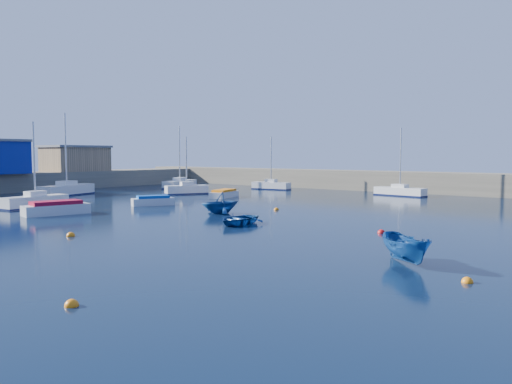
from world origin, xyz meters
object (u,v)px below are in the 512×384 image
Objects in this scene: sailboat_6 at (400,191)px; sailboat_3 at (187,189)px; dinghy_left at (220,203)px; sailboat_4 at (180,184)px; dinghy_right at (406,249)px; brick_shed_a at (75,159)px; sailboat_5 at (271,185)px; motorboat_1 at (153,201)px; sailboat_2 at (67,190)px; sailboat_1 at (35,201)px; motorboat_0 at (56,208)px; motorboat_2 at (224,194)px; dinghy_center at (238,219)px.

sailboat_3 is at bearing 129.48° from sailboat_6.
sailboat_3 is at bearing 161.61° from dinghy_left.
dinghy_right is at bearing -49.98° from sailboat_4.
brick_shed_a is 21.61m from sailboat_3.
sailboat_5 is 1.78× the size of motorboat_1.
sailboat_2 is 17.32m from motorboat_1.
sailboat_1 reaches higher than brick_shed_a.
sailboat_3 reaches higher than motorboat_0.
sailboat_6 is 1.93× the size of motorboat_1.
motorboat_2 is at bearing -172.49° from sailboat_5.
sailboat_6 reaches higher than sailboat_1.
sailboat_2 is at bearing 116.59° from dinghy_right.
sailboat_2 is 2.38× the size of motorboat_1.
brick_shed_a reaches higher than motorboat_0.
motorboat_0 is at bearing 164.34° from sailboat_6.
brick_shed_a is at bearing -160.81° from sailboat_4.
dinghy_right is (35.03, -1.54, 0.06)m from sailboat_1.
dinghy_center is at bearing -54.84° from sailboat_4.
dinghy_left is 0.98× the size of dinghy_right.
sailboat_6 is at bearing 53.48° from sailboat_1.
motorboat_1 is (0.37, 9.51, -0.08)m from motorboat_0.
sailboat_3 is 1.33× the size of motorboat_0.
dinghy_left is (25.84, -19.44, 0.28)m from sailboat_4.
sailboat_4 is 53.15m from dinghy_right.
motorboat_1 is (4.40, -24.35, -0.12)m from sailboat_5.
sailboat_1 is 1.48× the size of motorboat_0.
sailboat_1 is 10.35m from motorboat_1.
sailboat_4 is 1.22× the size of sailboat_5.
sailboat_1 is 1.07× the size of sailboat_5.
sailboat_2 is 1.34× the size of sailboat_5.
sailboat_2 is at bearing -108.98° from sailboat_3.
sailboat_5 is (2.21, 32.31, -0.04)m from sailboat_1.
sailboat_6 is 2.36× the size of dinghy_left.
sailboat_5 is 28.52m from dinghy_left.
dinghy_left is at bearing 23.24° from motorboat_1.
dinghy_right is (35.85, -20.86, 0.06)m from sailboat_3.
motorboat_0 is at bearing -18.80° from sailboat_1.
sailboat_2 is at bearing -167.03° from dinghy_left.
dinghy_left is (9.23, -0.71, 0.43)m from motorboat_1.
dinghy_left is at bearing -15.22° from brick_shed_a.
sailboat_2 is at bearing 143.14° from sailboat_5.
sailboat_4 is 32.58m from motorboat_0.
sailboat_5 is 1.38× the size of motorboat_0.
motorboat_0 is at bearing -45.64° from sailboat_3.
motorboat_0 reaches higher than motorboat_2.
sailboat_4 is 32.34m from dinghy_left.
sailboat_4 is 25.04m from motorboat_1.
sailboat_3 is 0.88× the size of sailboat_6.
sailboat_1 is 19.34m from sailboat_3.
sailboat_1 reaches higher than motorboat_0.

